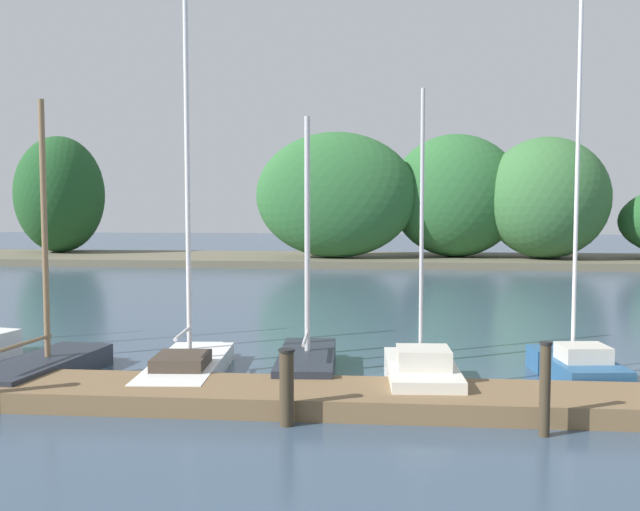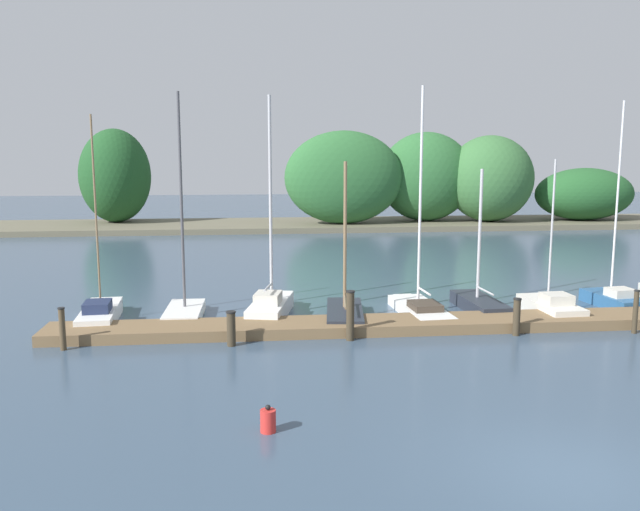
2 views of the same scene
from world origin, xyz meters
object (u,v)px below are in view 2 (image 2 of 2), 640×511
sailboat_0 (100,312)px  mooring_piling_4 (635,312)px  sailboat_5 (478,302)px  channel_buoy_0 (268,421)px  sailboat_6 (550,306)px  mooring_piling_2 (350,315)px  mooring_piling_3 (517,317)px  sailboat_2 (271,304)px  sailboat_7 (613,297)px  sailboat_4 (419,306)px  mooring_piling_1 (231,328)px  mooring_piling_0 (62,329)px  sailboat_1 (185,307)px  sailboat_3 (345,311)px

sailboat_0 → mooring_piling_4: 17.91m
sailboat_5 → channel_buoy_0: 12.87m
sailboat_5 → sailboat_6: (2.26, -1.12, 0.03)m
mooring_piling_2 → mooring_piling_3: (5.39, -0.01, -0.18)m
sailboat_5 → sailboat_6: size_ratio=0.93×
sailboat_2 → sailboat_7: 13.03m
sailboat_0 → sailboat_7: size_ratio=0.92×
sailboat_4 → mooring_piling_1: bearing=111.5°
channel_buoy_0 → mooring_piling_2: bearing=67.5°
mooring_piling_1 → mooring_piling_4: (13.01, 0.07, 0.18)m
mooring_piling_0 → mooring_piling_2: size_ratio=0.82×
mooring_piling_2 → sailboat_0: bearing=159.6°
sailboat_7 → mooring_piling_1: bearing=97.4°
mooring_piling_1 → sailboat_7: bearing=14.6°
sailboat_1 → mooring_piling_0: size_ratio=6.06×
sailboat_4 → mooring_piling_1: 7.38m
sailboat_0 → sailboat_5: size_ratio=1.35×
sailboat_7 → sailboat_0: bearing=84.1°
sailboat_6 → mooring_piling_4: (1.75, -2.46, 0.37)m
sailboat_4 → channel_buoy_0: (-5.71, -9.54, -0.09)m
sailboat_1 → sailboat_4: (8.41, -0.44, -0.04)m
sailboat_6 → mooring_piling_0: (-16.25, -2.44, 0.30)m
sailboat_2 → mooring_piling_0: sailboat_2 is taller
sailboat_6 → mooring_piling_1: sailboat_6 is taller
sailboat_2 → sailboat_4: 5.37m
mooring_piling_2 → mooring_piling_3: bearing=-0.1°
sailboat_3 → sailboat_6: (7.40, -0.24, 0.05)m
sailboat_7 → mooring_piling_4: (-1.32, -3.66, 0.35)m
mooring_piling_4 → sailboat_3: bearing=163.5°
sailboat_2 → mooring_piling_0: (-6.28, -3.45, 0.19)m
sailboat_7 → channel_buoy_0: bearing=119.9°
sailboat_2 → sailboat_4: size_ratio=0.96×
sailboat_7 → sailboat_6: bearing=104.2°
mooring_piling_0 → mooring_piling_2: mooring_piling_2 is taller
sailboat_3 → sailboat_7: 10.51m
sailboat_6 → sailboat_4: bearing=79.2°
sailboat_3 → mooring_piling_0: size_ratio=4.25×
sailboat_5 → mooring_piling_4: (4.00, -3.58, 0.40)m
sailboat_0 → mooring_piling_2: size_ratio=4.48×
sailboat_3 → sailboat_2: bearing=80.3°
sailboat_1 → sailboat_7: size_ratio=1.02×
sailboat_1 → sailboat_5: (10.76, 0.03, -0.06)m
sailboat_1 → mooring_piling_4: (14.76, -3.54, 0.34)m
sailboat_7 → mooring_piling_3: 6.33m
mooring_piling_2 → channel_buoy_0: size_ratio=2.64×
sailboat_2 → sailboat_6: 10.01m
sailboat_1 → sailboat_6: bearing=-93.6°
mooring_piling_1 → sailboat_5: bearing=22.0°
sailboat_4 → mooring_piling_4: bearing=-119.9°
sailboat_7 → sailboat_5: bearing=83.7°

